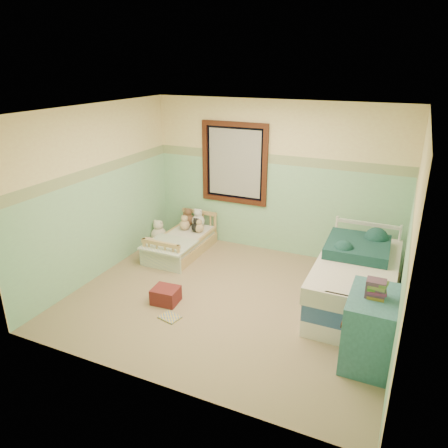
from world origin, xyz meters
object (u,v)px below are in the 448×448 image
at_px(plush_floor_tan, 150,252).
at_px(floor_book, 170,317).
at_px(red_pillow, 166,295).
at_px(plush_floor_cream, 159,235).
at_px(toddler_bed_frame, 182,248).
at_px(dresser, 370,328).
at_px(twin_bed_frame, 353,299).

height_order(plush_floor_tan, floor_book, plush_floor_tan).
bearing_deg(red_pillow, plush_floor_cream, 125.01).
bearing_deg(plush_floor_cream, plush_floor_tan, -68.87).
xyz_separation_m(toddler_bed_frame, red_pillow, (0.59, -1.48, 0.02)).
distance_m(plush_floor_cream, red_pillow, 2.09).
distance_m(plush_floor_tan, floor_book, 1.79).
xyz_separation_m(dresser, floor_book, (-2.35, -0.20, -0.38)).
distance_m(toddler_bed_frame, floor_book, 1.97).
height_order(plush_floor_cream, dresser, dresser).
distance_m(toddler_bed_frame, plush_floor_cream, 0.65).
relative_size(twin_bed_frame, floor_book, 7.50).
bearing_deg(twin_bed_frame, dresser, -74.13).
relative_size(toddler_bed_frame, twin_bed_frame, 0.72).
xyz_separation_m(toddler_bed_frame, plush_floor_tan, (-0.35, -0.44, 0.04)).
distance_m(plush_floor_cream, floor_book, 2.48).
xyz_separation_m(twin_bed_frame, floor_book, (-2.06, -1.24, -0.10)).
bearing_deg(twin_bed_frame, toddler_bed_frame, 169.18).
bearing_deg(twin_bed_frame, plush_floor_cream, 167.44).
height_order(toddler_bed_frame, red_pillow, red_pillow).
xyz_separation_m(twin_bed_frame, dresser, (0.29, -1.04, 0.28)).
height_order(plush_floor_cream, twin_bed_frame, plush_floor_cream).
xyz_separation_m(plush_floor_tan, red_pillow, (0.94, -1.04, -0.02)).
height_order(plush_floor_tan, dresser, dresser).
height_order(toddler_bed_frame, dresser, dresser).
distance_m(toddler_bed_frame, plush_floor_tan, 0.57).
xyz_separation_m(plush_floor_cream, twin_bed_frame, (3.50, -0.78, -0.03)).
bearing_deg(floor_book, toddler_bed_frame, 127.99).
relative_size(dresser, floor_book, 3.13).
xyz_separation_m(toddler_bed_frame, floor_book, (0.83, -1.79, -0.08)).
bearing_deg(toddler_bed_frame, plush_floor_cream, 159.54).
relative_size(plush_floor_cream, floor_book, 1.10).
distance_m(plush_floor_tan, red_pillow, 1.40).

